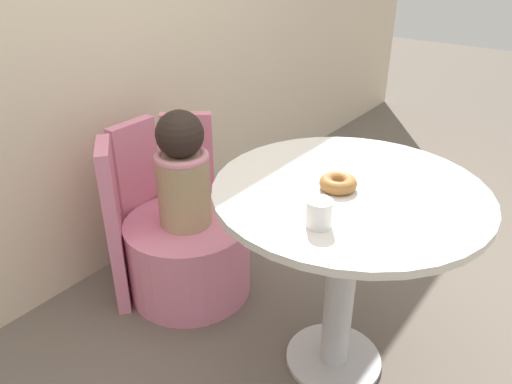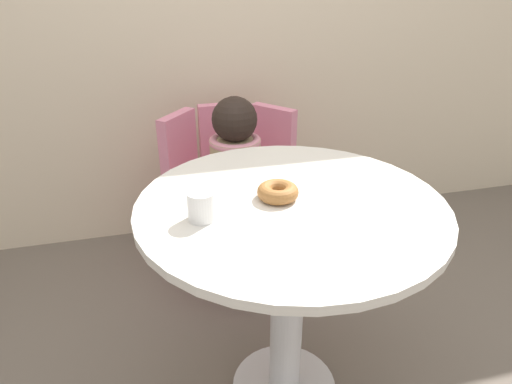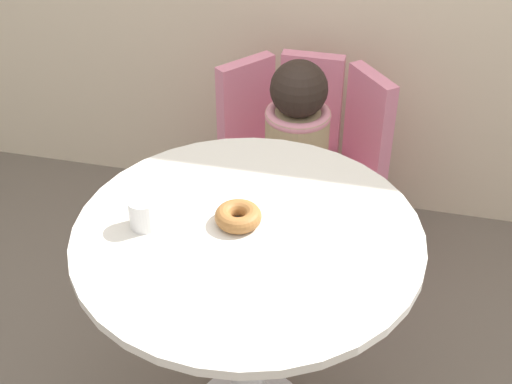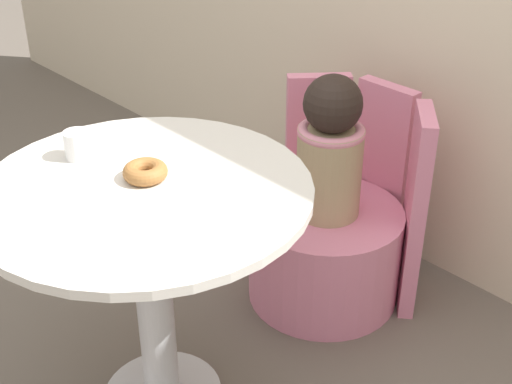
% 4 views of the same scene
% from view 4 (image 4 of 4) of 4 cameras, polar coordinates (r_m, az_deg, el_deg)
% --- Properties ---
extents(round_table, '(0.84, 0.84, 0.72)m').
position_cam_4_polar(round_table, '(1.86, -8.55, -3.83)').
color(round_table, silver).
rests_on(round_table, ground_plane).
extents(tub_chair, '(0.52, 0.52, 0.34)m').
position_cam_4_polar(tub_chair, '(2.48, 5.48, -4.90)').
color(tub_chair, pink).
rests_on(tub_chair, ground_plane).
extents(booth_backrest, '(0.62, 0.23, 0.71)m').
position_cam_4_polar(booth_backrest, '(2.53, 8.97, 0.54)').
color(booth_backrest, pink).
rests_on(booth_backrest, ground_plane).
extents(child_figure, '(0.22, 0.22, 0.48)m').
position_cam_4_polar(child_figure, '(2.28, 5.96, 3.43)').
color(child_figure, tan).
rests_on(child_figure, tub_chair).
extents(donut, '(0.11, 0.11, 0.04)m').
position_cam_4_polar(donut, '(1.81, -8.85, 1.62)').
color(donut, '#9E6633').
rests_on(donut, round_table).
extents(cup, '(0.07, 0.07, 0.08)m').
position_cam_4_polar(cup, '(1.94, -14.08, 3.67)').
color(cup, white).
rests_on(cup, round_table).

